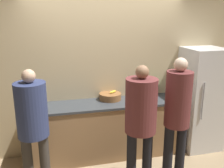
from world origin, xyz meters
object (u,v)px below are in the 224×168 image
(person_center, at_px, (141,115))
(bottle_amber, at_px, (175,94))
(person_left, at_px, (33,120))
(person_right, at_px, (177,112))
(refrigerator, at_px, (201,99))
(cup_blue, at_px, (45,105))
(potted_plant, at_px, (154,87))
(utensil_crock, at_px, (137,92))
(bottle_dark, at_px, (150,95))
(fruit_bowl, at_px, (110,96))

(person_center, xyz_separation_m, bottle_amber, (0.89, 0.81, -0.03))
(person_left, height_order, person_right, person_right)
(refrigerator, bearing_deg, cup_blue, 179.38)
(person_left, xyz_separation_m, person_center, (1.33, -0.23, 0.03))
(person_center, bearing_deg, cup_blue, 145.60)
(person_center, height_order, potted_plant, person_center)
(refrigerator, bearing_deg, bottle_amber, 178.49)
(refrigerator, bearing_deg, utensil_crock, 168.25)
(bottle_dark, bearing_deg, refrigerator, -3.54)
(bottle_amber, distance_m, bottle_dark, 0.43)
(person_right, relative_size, fruit_bowl, 4.90)
(person_center, bearing_deg, refrigerator, 29.98)
(cup_blue, bearing_deg, bottle_dark, 0.99)
(bottle_dark, height_order, cup_blue, bottle_dark)
(cup_blue, bearing_deg, person_center, -34.40)
(person_left, height_order, utensil_crock, person_left)
(person_left, distance_m, bottle_amber, 2.29)
(utensil_crock, bearing_deg, refrigerator, -11.75)
(person_center, relative_size, fruit_bowl, 4.69)
(fruit_bowl, bearing_deg, bottle_dark, -11.16)
(person_left, bearing_deg, utensil_crock, 25.97)
(person_left, xyz_separation_m, cup_blue, (0.13, 0.60, -0.03))
(person_center, distance_m, person_right, 0.50)
(bottle_amber, xyz_separation_m, bottle_dark, (-0.42, 0.04, -0.00))
(bottle_amber, distance_m, cup_blue, 2.09)
(bottle_dark, xyz_separation_m, potted_plant, (0.14, 0.17, 0.08))
(fruit_bowl, bearing_deg, potted_plant, 3.08)
(fruit_bowl, bearing_deg, person_right, -56.16)
(refrigerator, xyz_separation_m, potted_plant, (-0.78, 0.22, 0.20))
(person_left, relative_size, utensil_crock, 5.88)
(person_center, relative_size, bottle_dark, 9.75)
(person_center, height_order, bottle_dark, person_center)
(utensil_crock, distance_m, bottle_amber, 0.62)
(bottle_amber, xyz_separation_m, potted_plant, (-0.29, 0.21, 0.08))
(bottle_amber, xyz_separation_m, cup_blue, (-2.09, 0.01, -0.03))
(fruit_bowl, bearing_deg, cup_blue, -171.54)
(person_center, relative_size, bottle_amber, 9.23)
(bottle_dark, xyz_separation_m, cup_blue, (-1.66, -0.03, -0.02))
(person_center, distance_m, cup_blue, 1.46)
(refrigerator, xyz_separation_m, utensil_crock, (-1.08, 0.22, 0.13))
(refrigerator, xyz_separation_m, fruit_bowl, (-1.55, 0.18, 0.11))
(person_right, relative_size, bottle_dark, 10.19)
(refrigerator, bearing_deg, person_center, -150.02)
(person_center, xyz_separation_m, fruit_bowl, (-0.17, 0.98, -0.05))
(fruit_bowl, xyz_separation_m, utensil_crock, (0.47, 0.04, 0.02))
(person_right, height_order, bottle_amber, person_right)
(refrigerator, height_order, utensil_crock, refrigerator)
(bottle_dark, bearing_deg, person_right, -87.73)
(refrigerator, height_order, bottle_dark, refrigerator)
(person_center, relative_size, person_right, 0.96)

